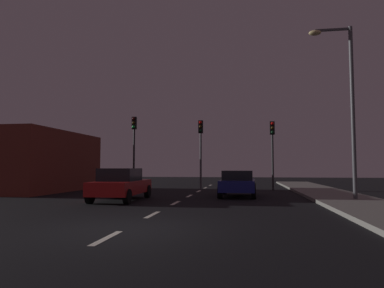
# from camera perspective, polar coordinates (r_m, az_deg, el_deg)

# --- Properties ---
(ground_plane) EXTENTS (80.00, 80.00, 0.00)m
(ground_plane) POSITION_cam_1_polar(r_m,az_deg,el_deg) (15.92, -2.27, -9.37)
(ground_plane) COLOR black
(sidewalk_curb_right) EXTENTS (3.00, 40.00, 0.15)m
(sidewalk_curb_right) POSITION_cam_1_polar(r_m,az_deg,el_deg) (16.26, 24.98, -8.63)
(sidewalk_curb_right) COLOR gray
(sidewalk_curb_right) RESTS_ON ground_plane
(lane_stripe_nearest) EXTENTS (0.16, 1.60, 0.01)m
(lane_stripe_nearest) POSITION_cam_1_polar(r_m,az_deg,el_deg) (8.10, -13.73, -14.64)
(lane_stripe_nearest) COLOR silver
(lane_stripe_nearest) RESTS_ON ground_plane
(lane_stripe_second) EXTENTS (0.16, 1.60, 0.01)m
(lane_stripe_second) POSITION_cam_1_polar(r_m,az_deg,el_deg) (11.66, -6.46, -11.36)
(lane_stripe_second) COLOR silver
(lane_stripe_second) RESTS_ON ground_plane
(lane_stripe_third) EXTENTS (0.16, 1.60, 0.01)m
(lane_stripe_third) POSITION_cam_1_polar(r_m,az_deg,el_deg) (15.34, -2.70, -9.57)
(lane_stripe_third) COLOR silver
(lane_stripe_third) RESTS_ON ground_plane
(lane_stripe_fourth) EXTENTS (0.16, 1.60, 0.01)m
(lane_stripe_fourth) POSITION_cam_1_polar(r_m,az_deg,el_deg) (19.06, -0.43, -8.45)
(lane_stripe_fourth) COLOR silver
(lane_stripe_fourth) RESTS_ON ground_plane
(lane_stripe_fifth) EXTENTS (0.16, 1.60, 0.01)m
(lane_stripe_fifth) POSITION_cam_1_polar(r_m,az_deg,el_deg) (22.81, 1.10, -7.69)
(lane_stripe_fifth) COLOR silver
(lane_stripe_fifth) RESTS_ON ground_plane
(lane_stripe_sixth) EXTENTS (0.16, 1.60, 0.01)m
(lane_stripe_sixth) POSITION_cam_1_polar(r_m,az_deg,el_deg) (26.58, 2.19, -7.14)
(lane_stripe_sixth) COLOR silver
(lane_stripe_sixth) RESTS_ON ground_plane
(lane_stripe_seventh) EXTENTS (0.16, 1.60, 0.01)m
(lane_stripe_seventh) POSITION_cam_1_polar(r_m,az_deg,el_deg) (30.35, 3.00, -6.72)
(lane_stripe_seventh) COLOR silver
(lane_stripe_seventh) RESTS_ON ground_plane
(traffic_signal_left) EXTENTS (0.32, 0.38, 5.21)m
(traffic_signal_left) POSITION_cam_1_polar(r_m,az_deg,el_deg) (25.68, -9.43, 0.90)
(traffic_signal_left) COLOR #2D2D30
(traffic_signal_left) RESTS_ON ground_plane
(traffic_signal_center) EXTENTS (0.32, 0.38, 4.85)m
(traffic_signal_center) POSITION_cam_1_polar(r_m,az_deg,el_deg) (24.59, 1.42, 0.51)
(traffic_signal_center) COLOR #4C4C51
(traffic_signal_center) RESTS_ON ground_plane
(traffic_signal_right) EXTENTS (0.32, 0.38, 4.68)m
(traffic_signal_right) POSITION_cam_1_polar(r_m,az_deg,el_deg) (24.46, 12.98, 0.38)
(traffic_signal_right) COLOR #2D2D30
(traffic_signal_right) RESTS_ON ground_plane
(car_stopped_ahead) EXTENTS (1.94, 3.99, 1.37)m
(car_stopped_ahead) POSITION_cam_1_polar(r_m,az_deg,el_deg) (18.74, 7.49, -6.33)
(car_stopped_ahead) COLOR navy
(car_stopped_ahead) RESTS_ON ground_plane
(car_adjacent_lane) EXTENTS (1.95, 4.48, 1.49)m
(car_adjacent_lane) POSITION_cam_1_polar(r_m,az_deg,el_deg) (16.73, -11.46, -6.43)
(car_adjacent_lane) COLOR #B21919
(car_adjacent_lane) RESTS_ON ground_plane
(street_lamp_right) EXTENTS (1.92, 0.36, 7.95)m
(street_lamp_right) POSITION_cam_1_polar(r_m,az_deg,el_deg) (17.37, 23.80, 7.09)
(street_lamp_right) COLOR #4C4C51
(street_lamp_right) RESTS_ON ground_plane
(storefront_left) EXTENTS (5.94, 8.83, 3.83)m
(storefront_left) POSITION_cam_1_polar(r_m,az_deg,el_deg) (25.26, -24.94, -2.62)
(storefront_left) COLOR maroon
(storefront_left) RESTS_ON ground_plane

